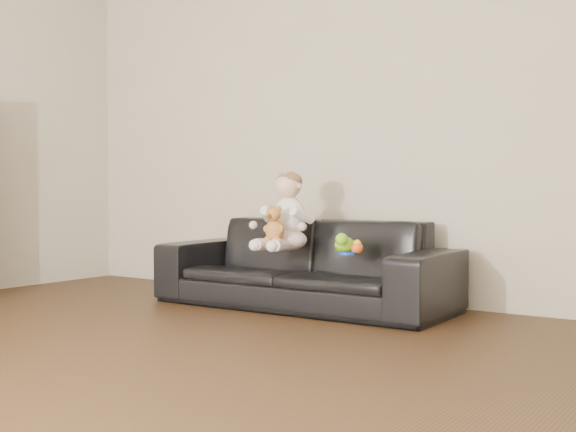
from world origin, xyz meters
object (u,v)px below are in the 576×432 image
Objects in this scene: toy_green at (345,245)px; baby at (287,216)px; toy_rattle at (357,248)px; toy_blue_disc at (347,253)px; sofa at (304,264)px; teddy_bear at (274,225)px.

baby is at bearing -176.52° from toy_green.
toy_rattle is 0.07m from toy_blue_disc.
toy_green is 1.44× the size of toy_blue_disc.
baby is at bearing 175.61° from toy_blue_disc.
toy_green is (0.41, 0.03, -0.17)m from baby.
toy_blue_disc is at bearing -11.05° from baby.
baby is 4.98× the size of toy_blue_disc.
sofa is 3.85× the size of baby.
baby is at bearing -119.64° from sofa.
sofa is 0.39m from toy_green.
sofa is at bearing 81.29° from teddy_bear.
baby is 6.69× the size of toy_rattle.
sofa is 0.34m from baby.
toy_blue_disc is (0.40, -0.14, 0.10)m from sofa.
teddy_bear reaches higher than sofa.
toy_green is 1.94× the size of toy_rattle.
sofa is at bearing 160.40° from toy_blue_disc.
sofa is 0.44m from toy_blue_disc.
sofa is at bearing 166.87° from toy_green.
sofa is 25.79× the size of toy_rattle.
sofa reaches higher than toy_green.
teddy_bear is at bearing -156.11° from toy_green.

